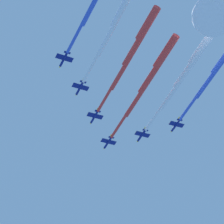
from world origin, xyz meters
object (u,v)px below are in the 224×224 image
(jet_lead, at_px, (150,77))
(jet_starboard_mid, at_px, (224,57))
(jet_starboard_inner, at_px, (185,73))
(jet_port_inner, at_px, (133,49))
(jet_port_mid, at_px, (123,6))

(jet_lead, relative_size, jet_starboard_mid, 1.00)
(jet_starboard_mid, bearing_deg, jet_starboard_inner, -8.13)
(jet_starboard_inner, relative_size, jet_starboard_mid, 0.94)
(jet_lead, height_order, jet_port_inner, jet_port_inner)
(jet_lead, relative_size, jet_starboard_inner, 1.06)
(jet_lead, distance_m, jet_starboard_inner, 16.61)
(jet_port_inner, distance_m, jet_port_mid, 21.70)
(jet_lead, xyz_separation_m, jet_port_inner, (4.52, 16.49, 0.33))
(jet_port_inner, xyz_separation_m, jet_starboard_inner, (-21.03, -18.29, -0.30))
(jet_starboard_mid, bearing_deg, jet_port_inner, 21.03)
(jet_port_inner, relative_size, jet_port_mid, 0.92)
(jet_starboard_inner, height_order, jet_starboard_mid, jet_starboard_mid)
(jet_lead, bearing_deg, jet_port_inner, 74.67)
(jet_port_inner, bearing_deg, jet_starboard_mid, -158.97)
(jet_starboard_inner, bearing_deg, jet_port_inner, 41.02)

